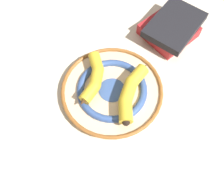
# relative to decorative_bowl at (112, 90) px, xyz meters

# --- Properties ---
(ground_plane) EXTENTS (2.80, 2.80, 0.00)m
(ground_plane) POSITION_rel_decorative_bowl_xyz_m (-0.03, -0.02, -0.02)
(ground_plane) COLOR beige
(decorative_bowl) EXTENTS (0.31, 0.31, 0.03)m
(decorative_bowl) POSITION_rel_decorative_bowl_xyz_m (0.00, 0.00, 0.00)
(decorative_bowl) COLOR beige
(decorative_bowl) RESTS_ON ground_plane
(banana_a) EXTENTS (0.18, 0.07, 0.04)m
(banana_a) POSITION_rel_decorative_bowl_xyz_m (-0.00, -0.06, 0.03)
(banana_a) COLOR gold
(banana_a) RESTS_ON decorative_bowl
(banana_b) EXTENTS (0.21, 0.06, 0.04)m
(banana_b) POSITION_rel_decorative_bowl_xyz_m (0.00, 0.06, 0.04)
(banana_b) COLOR gold
(banana_b) RESTS_ON decorative_bowl
(book_stack) EXTENTS (0.23, 0.22, 0.07)m
(book_stack) POSITION_rel_decorative_bowl_xyz_m (-0.28, 0.12, 0.02)
(book_stack) COLOR #AD2328
(book_stack) RESTS_ON ground_plane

